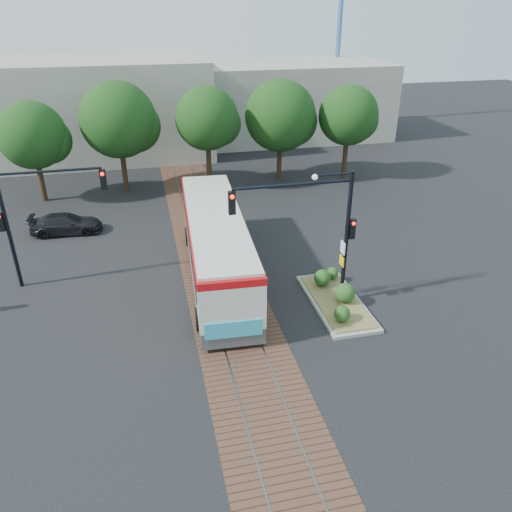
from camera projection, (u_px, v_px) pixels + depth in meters
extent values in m
plane|color=black|center=(229.00, 305.00, 22.70)|extent=(120.00, 120.00, 0.00)
cube|color=#543226|center=(215.00, 265.00, 26.16)|extent=(3.60, 40.00, 0.01)
cube|color=slate|center=(201.00, 266.00, 26.00)|extent=(0.06, 40.00, 0.01)
cube|color=slate|center=(229.00, 263.00, 26.30)|extent=(0.06, 40.00, 0.01)
cylinder|color=#382314|center=(41.00, 181.00, 33.87)|extent=(0.36, 0.36, 2.86)
sphere|color=#1A4014|center=(32.00, 135.00, 32.46)|extent=(4.40, 4.40, 4.40)
cylinder|color=#382314|center=(124.00, 170.00, 35.61)|extent=(0.36, 0.36, 3.12)
sphere|color=#1A4014|center=(118.00, 120.00, 34.01)|extent=(5.20, 5.20, 5.20)
cylinder|color=#382314|center=(209.00, 165.00, 36.07)|extent=(0.36, 0.36, 3.39)
sphere|color=#1A4014|center=(207.00, 119.00, 34.54)|extent=(4.40, 4.40, 4.40)
cylinder|color=#382314|center=(279.00, 161.00, 38.00)|extent=(0.36, 0.36, 2.86)
sphere|color=#1A4014|center=(280.00, 116.00, 36.45)|extent=(5.20, 5.20, 5.20)
cylinder|color=#382314|center=(345.00, 158.00, 38.25)|extent=(0.36, 0.36, 3.12)
sphere|color=#1A4014|center=(348.00, 115.00, 36.78)|extent=(4.40, 4.40, 4.40)
cube|color=#ADA899|center=(80.00, 107.00, 43.49)|extent=(22.00, 12.00, 8.00)
cube|color=#ADA899|center=(293.00, 100.00, 49.48)|extent=(18.00, 10.00, 7.00)
cylinder|color=#3F72B2|center=(339.00, 36.00, 51.63)|extent=(0.50, 0.50, 18.00)
cube|color=#434346|center=(217.00, 266.00, 24.84)|extent=(3.22, 12.45, 0.72)
cube|color=silver|center=(216.00, 242.00, 24.23)|extent=(3.24, 12.45, 1.95)
cube|color=black|center=(215.00, 233.00, 24.36)|extent=(3.24, 11.22, 0.92)
cube|color=#B00D11|center=(215.00, 220.00, 23.71)|extent=(3.28, 12.46, 0.31)
cube|color=silver|center=(215.00, 216.00, 23.62)|extent=(3.14, 12.04, 0.14)
cube|color=black|center=(232.00, 300.00, 18.78)|extent=(1.65, 0.21, 0.92)
cube|color=#2F9BBF|center=(234.00, 329.00, 19.19)|extent=(2.26, 0.18, 0.72)
cube|color=orange|center=(247.00, 260.00, 23.82)|extent=(0.31, 4.62, 1.13)
cylinder|color=black|center=(200.00, 319.00, 20.82)|extent=(0.41, 1.05, 1.03)
cylinder|color=black|center=(256.00, 313.00, 21.18)|extent=(0.41, 1.05, 1.03)
cylinder|color=black|center=(189.00, 236.00, 28.10)|extent=(0.41, 1.05, 1.03)
cylinder|color=black|center=(230.00, 233.00, 28.47)|extent=(0.41, 1.05, 1.03)
cube|color=gray|center=(336.00, 302.00, 22.77)|extent=(2.20, 5.20, 0.15)
cube|color=olive|center=(336.00, 300.00, 22.71)|extent=(1.90, 4.80, 0.08)
sphere|color=#1E4719|center=(342.00, 313.00, 21.07)|extent=(0.70, 0.70, 0.70)
sphere|color=#1E4719|center=(345.00, 293.00, 22.38)|extent=(0.90, 0.90, 0.90)
sphere|color=#1E4719|center=(322.00, 278.00, 23.68)|extent=(0.80, 0.80, 0.80)
sphere|color=#1E4719|center=(332.00, 273.00, 24.30)|extent=(0.60, 0.60, 0.60)
cylinder|color=black|center=(346.00, 238.00, 21.56)|extent=(0.18, 0.18, 6.00)
cylinder|color=black|center=(293.00, 185.00, 19.86)|extent=(5.00, 0.12, 0.12)
cube|color=black|center=(232.00, 203.00, 19.61)|extent=(0.28, 0.22, 0.95)
sphere|color=#FF190C|center=(232.00, 197.00, 19.35)|extent=(0.18, 0.18, 0.18)
cube|color=black|center=(352.00, 229.00, 21.42)|extent=(0.26, 0.20, 0.90)
sphere|color=#FF190C|center=(354.00, 224.00, 21.17)|extent=(0.16, 0.16, 0.16)
cube|color=white|center=(343.00, 248.00, 21.60)|extent=(0.04, 0.45, 0.55)
cube|color=yellow|center=(342.00, 261.00, 21.90)|extent=(0.04, 0.45, 0.45)
cylinder|color=black|center=(334.00, 175.00, 20.07)|extent=(1.60, 0.08, 0.08)
sphere|color=silver|center=(315.00, 177.00, 19.93)|extent=(0.24, 0.24, 0.24)
cylinder|color=black|center=(8.00, 229.00, 22.87)|extent=(0.18, 0.18, 6.00)
cylinder|color=black|center=(49.00, 171.00, 22.13)|extent=(4.50, 0.12, 0.12)
cube|color=black|center=(103.00, 179.00, 22.84)|extent=(0.28, 0.22, 0.95)
sphere|color=#FF190C|center=(102.00, 174.00, 22.58)|extent=(0.18, 0.18, 0.18)
cube|color=black|center=(1.00, 222.00, 22.64)|extent=(0.26, 0.20, 0.90)
imported|color=black|center=(66.00, 224.00, 29.46)|extent=(4.15, 1.85, 1.18)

